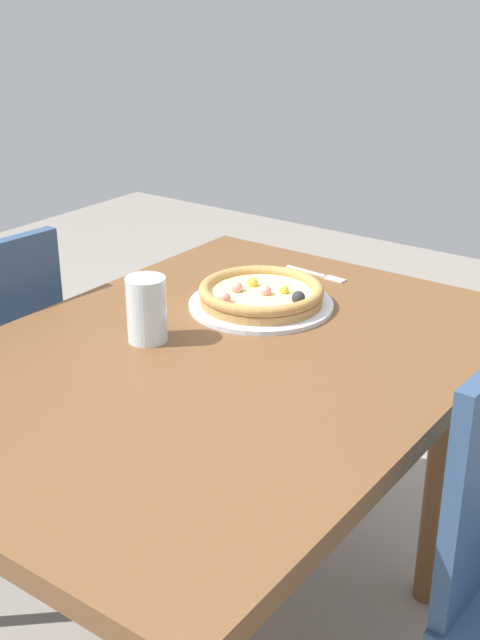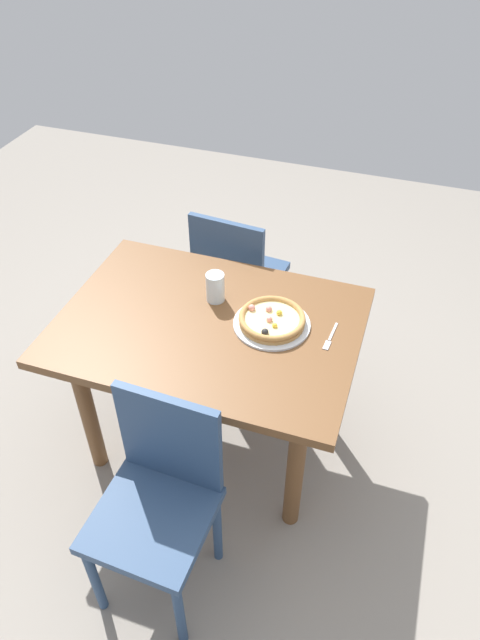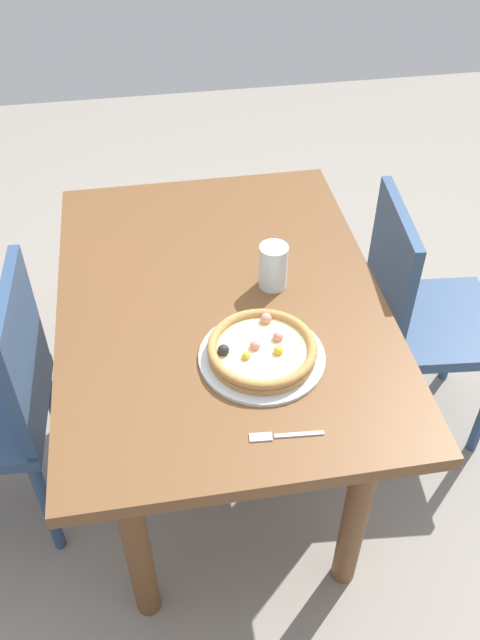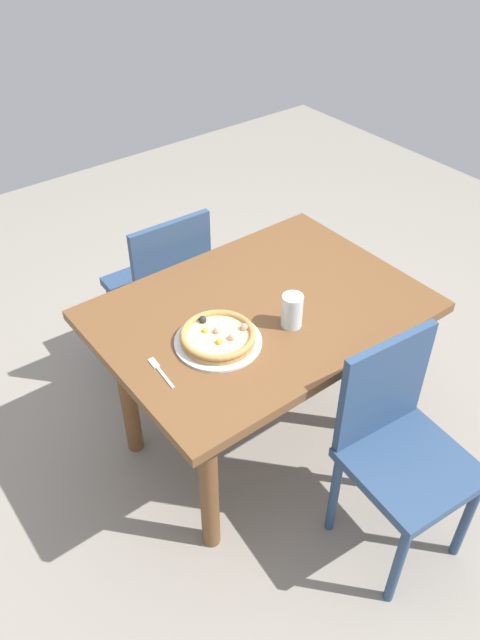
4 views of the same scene
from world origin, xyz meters
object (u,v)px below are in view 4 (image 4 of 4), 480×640
plate (218,342)px  pizza (218,336)px  chair_far (163,287)px  drinking_glass (292,311)px  fork (160,370)px  dining_table (260,330)px  chair_near (399,446)px

plate → pizza: size_ratio=1.16×
pizza → chair_far: bearing=75.0°
plate → drinking_glass: size_ratio=2.41×
fork → dining_table: bearing=-78.3°
dining_table → pizza: size_ratio=4.53×
drinking_glass → chair_far: bearing=95.5°
dining_table → drinking_glass: bearing=-80.8°
chair_far → fork: (-0.43, -0.71, 0.26)m
chair_far → drinking_glass: 0.87m
dining_table → plate: size_ratio=3.90×
plate → chair_far: bearing=74.9°
plate → fork: bearing=178.7°
chair_far → plate: chair_far is taller
dining_table → pizza: 0.29m
chair_far → chair_near: bearing=-80.9°
fork → pizza: bearing=-86.8°
chair_near → drinking_glass: 0.60m
fork → plate: bearing=-86.8°
dining_table → plate: (-0.25, -0.07, 0.12)m
plate → fork: size_ratio=1.88×
dining_table → fork: size_ratio=7.33×
dining_table → chair_near: bearing=-81.1°
drinking_glass → fork: bearing=170.3°
chair_near → chair_far: 1.31m
chair_near → pizza: (-0.35, 0.58, 0.29)m
chair_near → drinking_glass: chair_near is taller
chair_near → plate: bearing=-53.9°
dining_table → drinking_glass: (0.02, -0.15, 0.18)m
dining_table → plate: bearing=-164.8°
plate → pizza: 0.03m
plate → fork: (-0.24, 0.01, -0.00)m
fork → drinking_glass: size_ratio=1.28×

